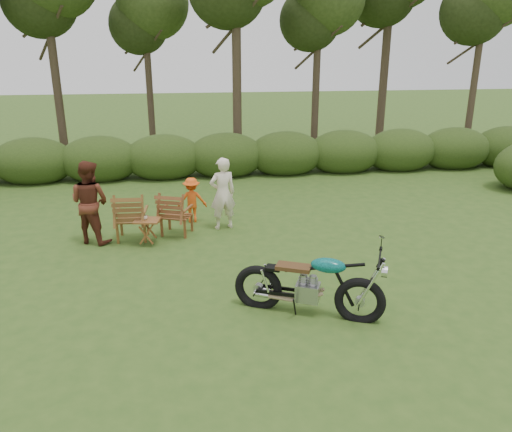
{
  "coord_description": "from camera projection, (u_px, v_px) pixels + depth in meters",
  "views": [
    {
      "loc": [
        -1.32,
        -7.03,
        4.03
      ],
      "look_at": [
        -0.01,
        2.05,
        0.9
      ],
      "focal_mm": 35.0,
      "sensor_mm": 36.0,
      "label": 1
    }
  ],
  "objects": [
    {
      "name": "lawn_chair_right",
      "position": [
        177.0,
        234.0,
        11.3
      ],
      "size": [
        0.89,
        0.89,
        1.0
      ],
      "primitive_type": null,
      "rotation": [
        0.0,
        0.0,
        2.78
      ],
      "color": "brown",
      "rests_on": "ground"
    },
    {
      "name": "lawn_chair_left",
      "position": [
        134.0,
        239.0,
        11.0
      ],
      "size": [
        0.78,
        0.78,
        1.07
      ],
      "primitive_type": null,
      "rotation": [
        0.0,
        0.0,
        3.08
      ],
      "color": "brown",
      "rests_on": "ground"
    },
    {
      "name": "child",
      "position": [
        193.0,
        221.0,
        12.09
      ],
      "size": [
        0.71,
        0.41,
        1.09
      ],
      "primitive_type": "imported",
      "rotation": [
        0.0,
        0.0,
        3.15
      ],
      "color": "#F15616",
      "rests_on": "ground"
    },
    {
      "name": "cup",
      "position": [
        145.0,
        218.0,
        10.51
      ],
      "size": [
        0.14,
        0.14,
        0.09
      ],
      "primitive_type": "imported",
      "rotation": [
        0.0,
        0.0,
        -0.38
      ],
      "color": "beige",
      "rests_on": "side_table"
    },
    {
      "name": "side_table",
      "position": [
        148.0,
        232.0,
        10.61
      ],
      "size": [
        0.61,
        0.54,
        0.56
      ],
      "primitive_type": null,
      "rotation": [
        0.0,
        0.0,
        -0.16
      ],
      "color": "brown",
      "rests_on": "ground"
    },
    {
      "name": "adult_a",
      "position": [
        223.0,
        228.0,
        11.67
      ],
      "size": [
        0.69,
        0.53,
        1.67
      ],
      "primitive_type": "imported",
      "rotation": [
        0.0,
        0.0,
        3.37
      ],
      "color": "#F5E2CA",
      "rests_on": "ground"
    },
    {
      "name": "adult_b",
      "position": [
        94.0,
        241.0,
        10.86
      ],
      "size": [
        1.09,
        1.01,
        1.79
      ],
      "primitive_type": "imported",
      "rotation": [
        0.0,
        0.0,
        2.65
      ],
      "color": "#592719",
      "rests_on": "ground"
    },
    {
      "name": "tree_line",
      "position": [
        237.0,
        53.0,
        16.02
      ],
      "size": [
        22.52,
        11.62,
        8.14
      ],
      "color": "#392C1F",
      "rests_on": "ground"
    },
    {
      "name": "ground",
      "position": [
        274.0,
        309.0,
        8.06
      ],
      "size": [
        80.0,
        80.0,
        0.0
      ],
      "primitive_type": "plane",
      "color": "#2F4E1A",
      "rests_on": "ground"
    },
    {
      "name": "motorcycle",
      "position": [
        307.0,
        313.0,
        7.95
      ],
      "size": [
        2.42,
        1.72,
        1.3
      ],
      "primitive_type": null,
      "rotation": [
        0.0,
        0.0,
        -0.42
      ],
      "color": "#0CA196",
      "rests_on": "ground"
    }
  ]
}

